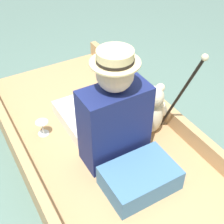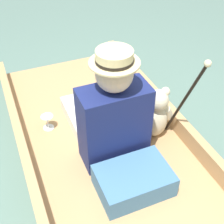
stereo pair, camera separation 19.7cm
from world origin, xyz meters
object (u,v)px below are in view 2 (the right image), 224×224
object	(u,v)px
seated_person	(108,115)
walking_cane	(188,94)
wine_glass	(47,119)
teddy_bear	(156,114)

from	to	relation	value
seated_person	walking_cane	bearing A→B (deg)	-12.01
walking_cane	wine_glass	bearing A→B (deg)	147.17
seated_person	walking_cane	size ratio (longest dim) A/B	1.07
teddy_bear	wine_glass	size ratio (longest dim) A/B	3.53
teddy_bear	walking_cane	bearing A→B (deg)	-55.24
seated_person	walking_cane	world-z (taller)	seated_person
seated_person	teddy_bear	distance (m)	0.37
seated_person	wine_glass	world-z (taller)	seated_person
walking_cane	seated_person	bearing A→B (deg)	159.10
seated_person	walking_cane	distance (m)	0.53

